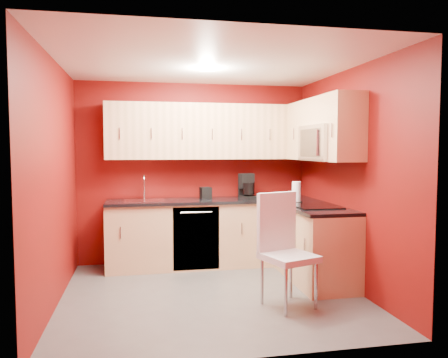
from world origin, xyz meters
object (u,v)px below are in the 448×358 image
object	(u,v)px
microwave	(326,143)
paper_towel	(296,192)
napkin_holder	(206,193)
coffee_maker	(249,186)
dining_chair	(289,251)
sink	(144,198)

from	to	relation	value
microwave	paper_towel	xyz separation A→B (m)	(-0.19, 0.44, -0.62)
napkin_holder	paper_towel	world-z (taller)	paper_towel
microwave	coffee_maker	bearing A→B (deg)	124.52
microwave	dining_chair	xyz separation A→B (m)	(-0.69, -0.71, -1.09)
sink	coffee_maker	world-z (taller)	sink
microwave	napkin_holder	world-z (taller)	microwave
microwave	paper_towel	bearing A→B (deg)	112.88
paper_towel	dining_chair	bearing A→B (deg)	-113.62
sink	paper_towel	world-z (taller)	sink
napkin_holder	paper_towel	distance (m)	1.25
microwave	coffee_maker	world-z (taller)	microwave
paper_towel	microwave	bearing A→B (deg)	-67.12
microwave	sink	bearing A→B (deg)	154.40
dining_chair	microwave	bearing A→B (deg)	27.27
coffee_maker	paper_towel	distance (m)	0.73
sink	napkin_holder	bearing A→B (deg)	5.55
sink	coffee_maker	size ratio (longest dim) A/B	1.53
coffee_maker	sink	bearing A→B (deg)	162.11
sink	paper_towel	bearing A→B (deg)	-16.34
coffee_maker	dining_chair	distance (m)	1.77
coffee_maker	microwave	bearing A→B (deg)	-72.57
napkin_holder	dining_chair	bearing A→B (deg)	-72.45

